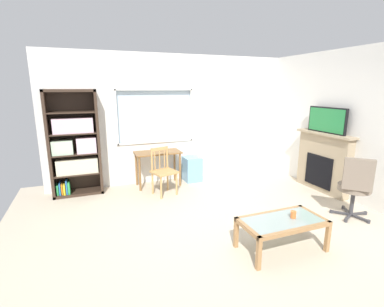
# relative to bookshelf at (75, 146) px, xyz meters

# --- Properties ---
(ground) EXTENTS (6.24, 5.80, 0.02)m
(ground) POSITION_rel_bookshelf_xyz_m (2.00, -2.16, -0.95)
(ground) COLOR beige
(wall_back_with_window) EXTENTS (5.24, 0.15, 2.70)m
(wall_back_with_window) POSITION_rel_bookshelf_xyz_m (2.04, 0.24, 0.40)
(wall_back_with_window) COLOR silver
(wall_back_with_window) RESTS_ON ground
(wall_right) EXTENTS (0.12, 5.00, 2.70)m
(wall_right) POSITION_rel_bookshelf_xyz_m (4.68, -2.16, 0.41)
(wall_right) COLOR silver
(wall_right) RESTS_ON ground
(bookshelf) EXTENTS (0.90, 0.38, 1.98)m
(bookshelf) POSITION_rel_bookshelf_xyz_m (0.00, 0.00, 0.00)
(bookshelf) COLOR #38281E
(bookshelf) RESTS_ON ground
(desk_under_window) EXTENTS (0.94, 0.47, 0.73)m
(desk_under_window) POSITION_rel_bookshelf_xyz_m (1.56, -0.11, -0.34)
(desk_under_window) COLOR brown
(desk_under_window) RESTS_ON ground
(wooden_chair) EXTENTS (0.51, 0.50, 0.90)m
(wooden_chair) POSITION_rel_bookshelf_xyz_m (1.53, -0.62, -0.48)
(wooden_chair) COLOR tan
(wooden_chair) RESTS_ON ground
(plastic_drawer_unit) EXTENTS (0.35, 0.40, 0.53)m
(plastic_drawer_unit) POSITION_rel_bookshelf_xyz_m (2.34, -0.06, -0.68)
(plastic_drawer_unit) COLOR #72ADDB
(plastic_drawer_unit) RESTS_ON ground
(fireplace) EXTENTS (0.26, 1.27, 1.17)m
(fireplace) POSITION_rel_bookshelf_xyz_m (4.52, -1.56, -0.36)
(fireplace) COLOR tan
(fireplace) RESTS_ON ground
(tv) EXTENTS (0.06, 0.87, 0.49)m
(tv) POSITION_rel_bookshelf_xyz_m (4.50, -1.56, 0.47)
(tv) COLOR black
(tv) RESTS_ON fireplace
(office_chair) EXTENTS (0.63, 0.60, 1.00)m
(office_chair) POSITION_rel_bookshelf_xyz_m (4.00, -2.70, -0.39)
(office_chair) COLOR #7A6B5B
(office_chair) RESTS_ON ground
(coffee_table) EXTENTS (1.06, 0.55, 0.41)m
(coffee_table) POSITION_rel_bookshelf_xyz_m (2.40, -3.01, -0.59)
(coffee_table) COLOR #8C9E99
(coffee_table) RESTS_ON ground
(sippy_cup) EXTENTS (0.07, 0.07, 0.09)m
(sippy_cup) POSITION_rel_bookshelf_xyz_m (2.56, -3.02, -0.49)
(sippy_cup) COLOR orange
(sippy_cup) RESTS_ON coffee_table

